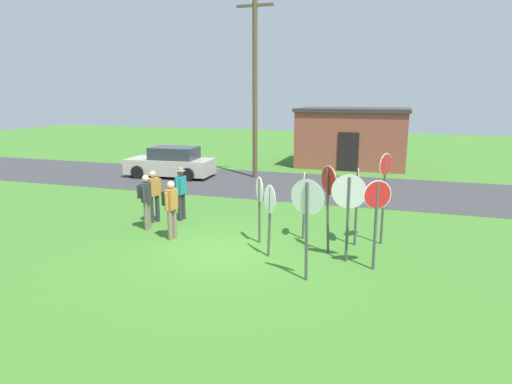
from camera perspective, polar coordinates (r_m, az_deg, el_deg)
ground_plane at (r=11.85m, az=-4.01°, el=-7.60°), size 80.00×80.00×0.00m
street_asphalt at (r=20.19m, az=5.62°, el=0.80°), size 60.00×6.40×0.01m
building_background at (r=26.32m, az=12.36°, el=6.94°), size 6.18×4.33×3.32m
utility_pole at (r=21.89m, az=-0.14°, el=13.70°), size 1.80×0.24×8.71m
parked_car_on_street at (r=22.69m, az=-10.88°, el=3.67°), size 4.40×2.22×1.51m
stop_sign_rear_left at (r=9.61m, az=6.61°, el=-2.56°), size 0.77×0.25×2.30m
stop_sign_nearest at (r=12.12m, az=0.47°, el=-0.85°), size 0.39×0.60×1.88m
stop_sign_far_back at (r=11.43m, az=9.30°, el=-0.20°), size 0.52×0.64×2.31m
stop_sign_center_cluster at (r=11.10m, az=1.79°, el=-2.14°), size 0.48×0.58×1.87m
stop_sign_tallest at (r=12.53m, az=6.25°, el=-0.28°), size 0.11×0.65×1.96m
stop_sign_leaning_left at (r=10.56m, az=15.27°, el=-2.26°), size 0.60×0.33×2.15m
stop_sign_low_front at (r=10.91m, az=11.84°, el=-1.29°), size 0.84×0.07×2.20m
stop_sign_rear_right at (r=12.44m, az=16.24°, el=0.88°), size 0.30×0.54×2.53m
stop_sign_leaning_right at (r=12.18m, az=12.89°, el=-0.15°), size 0.13×0.74×2.15m
person_in_blue at (r=14.58m, az=-13.05°, el=-0.18°), size 0.37×0.50×1.69m
person_in_teal at (r=12.76m, az=-10.93°, el=-1.73°), size 0.37×0.57×1.69m
person_holding_notes at (r=13.85m, az=-14.03°, el=-0.76°), size 0.42×0.55×1.69m
person_in_dark_shirt at (r=14.67m, az=-9.64°, el=0.17°), size 0.32×0.57×1.74m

